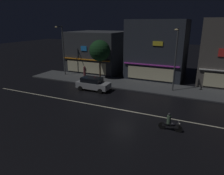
% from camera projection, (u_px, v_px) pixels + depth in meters
% --- Properties ---
extents(ground_plane, '(140.00, 140.00, 0.00)m').
position_uv_depth(ground_plane, '(122.00, 110.00, 20.62)').
color(ground_plane, black).
extents(lane_divider_stripe, '(34.08, 0.16, 0.01)m').
position_uv_depth(lane_divider_stripe, '(122.00, 110.00, 20.62)').
color(lane_divider_stripe, beige).
rests_on(lane_divider_stripe, ground).
extents(sidewalk_far, '(35.87, 4.82, 0.14)m').
position_uv_depth(sidewalk_far, '(145.00, 86.00, 27.97)').
color(sidewalk_far, '#424447').
rests_on(sidewalk_far, ground).
extents(storefront_left_block, '(9.14, 9.19, 6.84)m').
position_uv_depth(storefront_left_block, '(99.00, 51.00, 37.21)').
color(storefront_left_block, '#383A3F').
rests_on(storefront_left_block, ground).
extents(storefront_right_block, '(8.44, 9.02, 8.80)m').
position_uv_depth(storefront_right_block, '(158.00, 49.00, 32.59)').
color(storefront_right_block, '#2D333D').
rests_on(storefront_right_block, ground).
extents(streetlamp_west, '(0.44, 1.64, 7.73)m').
position_uv_depth(streetlamp_west, '(63.00, 47.00, 32.55)').
color(streetlamp_west, '#47494C').
rests_on(streetlamp_west, sidewalk_far).
extents(streetlamp_mid, '(0.44, 1.64, 7.65)m').
position_uv_depth(streetlamp_mid, '(176.00, 55.00, 24.54)').
color(streetlamp_mid, '#47494C').
rests_on(streetlamp_mid, sidewalk_far).
extents(pedestrian_on_sidewalk, '(0.37, 0.37, 1.91)m').
position_uv_depth(pedestrian_on_sidewalk, '(85.00, 72.00, 31.75)').
color(pedestrian_on_sidewalk, brown).
rests_on(pedestrian_on_sidewalk, sidewalk_far).
extents(street_tree, '(3.13, 3.13, 5.80)m').
position_uv_depth(street_tree, '(100.00, 51.00, 30.44)').
color(street_tree, '#473323').
rests_on(street_tree, sidewalk_far).
extents(parked_car_near_kerb, '(4.30, 1.98, 1.67)m').
position_uv_depth(parked_car_near_kerb, '(93.00, 84.00, 26.41)').
color(parked_car_near_kerb, '#9EA0A5').
rests_on(parked_car_near_kerb, ground).
extents(motorcycle_following, '(1.90, 0.60, 1.52)m').
position_uv_depth(motorcycle_following, '(170.00, 123.00, 16.55)').
color(motorcycle_following, black).
rests_on(motorcycle_following, ground).
extents(traffic_cone, '(0.36, 0.36, 0.55)m').
position_uv_depth(traffic_cone, '(103.00, 86.00, 27.42)').
color(traffic_cone, orange).
rests_on(traffic_cone, ground).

